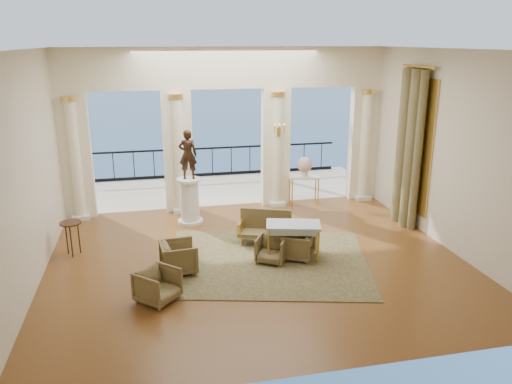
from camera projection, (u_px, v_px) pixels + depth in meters
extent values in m
plane|color=#552F11|center=(257.00, 261.00, 11.03)|extent=(9.00, 9.00, 0.00)
plane|color=beige|center=(322.00, 231.00, 6.63)|extent=(9.00, 0.00, 9.00)
plane|color=beige|center=(26.00, 174.00, 9.45)|extent=(0.00, 8.00, 8.00)
plane|color=beige|center=(451.00, 152.00, 11.29)|extent=(0.00, 8.00, 8.00)
plane|color=white|center=(257.00, 49.00, 9.71)|extent=(9.00, 9.00, 0.00)
cube|color=#FDF5CF|center=(226.00, 68.00, 13.47)|extent=(9.00, 0.30, 1.10)
cube|color=#FDF5CF|center=(76.00, 156.00, 13.29)|extent=(0.80, 0.30, 3.40)
cylinder|color=#FDF5CF|center=(76.00, 162.00, 13.15)|extent=(0.28, 0.28, 3.20)
cylinder|color=gold|center=(69.00, 98.00, 12.67)|extent=(0.40, 0.40, 0.12)
cube|color=silver|center=(82.00, 216.00, 13.60)|extent=(0.45, 0.45, 0.12)
cube|color=#FDF5CF|center=(178.00, 152.00, 13.84)|extent=(0.80, 0.30, 3.40)
cylinder|color=#FDF5CF|center=(179.00, 157.00, 13.70)|extent=(0.28, 0.28, 3.20)
cylinder|color=gold|center=(176.00, 96.00, 13.22)|extent=(0.40, 0.40, 0.12)
cube|color=silver|center=(181.00, 210.00, 14.15)|extent=(0.45, 0.45, 0.12)
cube|color=#FDF5CF|center=(276.00, 147.00, 14.41)|extent=(0.80, 0.30, 3.40)
cylinder|color=#FDF5CF|center=(277.00, 152.00, 14.27)|extent=(0.28, 0.28, 3.20)
cylinder|color=gold|center=(278.00, 94.00, 13.79)|extent=(0.40, 0.40, 0.12)
cube|color=silver|center=(276.00, 203.00, 14.72)|extent=(0.45, 0.45, 0.12)
cube|color=#FDF5CF|center=(363.00, 143.00, 14.96)|extent=(0.80, 0.30, 3.40)
cylinder|color=#FDF5CF|center=(365.00, 148.00, 14.82)|extent=(0.28, 0.28, 3.20)
cylinder|color=gold|center=(369.00, 92.00, 14.34)|extent=(0.40, 0.40, 0.12)
cube|color=silver|center=(362.00, 197.00, 15.27)|extent=(0.45, 0.45, 0.12)
cube|color=#B6AA96|center=(219.00, 189.00, 16.46)|extent=(10.00, 3.60, 0.10)
cube|color=black|center=(212.00, 148.00, 17.65)|extent=(9.00, 0.06, 0.06)
cube|color=black|center=(213.00, 174.00, 17.93)|extent=(9.00, 0.06, 0.10)
cylinder|color=black|center=(212.00, 162.00, 17.79)|extent=(0.03, 0.03, 1.00)
cylinder|color=black|center=(93.00, 168.00, 16.96)|extent=(0.03, 0.03, 1.00)
cylinder|color=black|center=(321.00, 156.00, 18.63)|extent=(0.03, 0.03, 1.00)
cylinder|color=#4C3823|center=(273.00, 119.00, 16.99)|extent=(0.20, 0.20, 4.20)
plane|color=#275796|center=(164.00, 120.00, 68.83)|extent=(160.00, 160.00, 0.00)
cylinder|color=brown|center=(418.00, 153.00, 12.30)|extent=(0.26, 0.26, 4.00)
cylinder|color=brown|center=(407.00, 149.00, 12.71)|extent=(0.32, 0.32, 4.00)
cylinder|color=brown|center=(400.00, 146.00, 13.14)|extent=(0.26, 0.26, 4.00)
cylinder|color=gold|center=(418.00, 67.00, 12.13)|extent=(0.08, 1.40, 0.08)
cube|color=gold|center=(415.00, 145.00, 12.73)|extent=(0.04, 1.60, 3.40)
cube|color=gold|center=(279.00, 132.00, 13.97)|extent=(0.10, 0.04, 0.25)
cylinder|color=gold|center=(275.00, 129.00, 13.83)|extent=(0.02, 0.02, 0.22)
cylinder|color=gold|center=(279.00, 129.00, 13.86)|extent=(0.02, 0.02, 0.22)
cylinder|color=gold|center=(284.00, 129.00, 13.89)|extent=(0.02, 0.02, 0.22)
cube|color=#35381A|center=(265.00, 261.00, 10.97)|extent=(5.20, 4.47, 0.02)
imported|color=#4A3F22|center=(158.00, 284.00, 9.24)|extent=(0.92, 0.92, 0.69)
imported|color=#4A3F22|center=(272.00, 248.00, 10.91)|extent=(0.82, 0.80, 0.63)
imported|color=#4A3F22|center=(298.00, 244.00, 11.06)|extent=(0.86, 0.87, 0.67)
imported|color=#4A3F22|center=(179.00, 256.00, 10.39)|extent=(0.73, 0.77, 0.73)
cube|color=#4A3F22|center=(264.00, 234.00, 11.83)|extent=(1.32, 0.91, 0.09)
cube|color=#4A3F22|center=(266.00, 219.00, 11.97)|extent=(1.17, 0.51, 0.50)
cube|color=gold|center=(241.00, 226.00, 11.86)|extent=(0.25, 0.49, 0.24)
cube|color=gold|center=(289.00, 229.00, 11.70)|extent=(0.25, 0.49, 0.24)
cylinder|color=gold|center=(241.00, 242.00, 11.76)|extent=(0.05, 0.05, 0.23)
cylinder|color=gold|center=(286.00, 244.00, 11.61)|extent=(0.05, 0.05, 0.23)
cylinder|color=gold|center=(244.00, 235.00, 12.14)|extent=(0.05, 0.05, 0.23)
cylinder|color=gold|center=(287.00, 238.00, 11.99)|extent=(0.05, 0.05, 0.23)
cube|color=#A3BCC9|center=(293.00, 225.00, 10.95)|extent=(1.31, 0.92, 0.05)
cylinder|color=gold|center=(269.00, 246.00, 10.83)|extent=(0.05, 0.05, 0.76)
cylinder|color=gold|center=(318.00, 247.00, 10.79)|extent=(0.05, 0.05, 0.76)
cylinder|color=gold|center=(269.00, 237.00, 11.35)|extent=(0.05, 0.05, 0.76)
cylinder|color=gold|center=(316.00, 238.00, 11.31)|extent=(0.05, 0.05, 0.76)
cylinder|color=silver|center=(191.00, 221.00, 13.29)|extent=(0.67, 0.67, 0.09)
cylinder|color=silver|center=(190.00, 201.00, 13.13)|extent=(0.49, 0.49, 1.07)
cylinder|color=silver|center=(189.00, 180.00, 12.96)|extent=(0.62, 0.62, 0.07)
imported|color=black|center=(188.00, 154.00, 12.76)|extent=(0.52, 0.40, 1.28)
cube|color=silver|center=(304.00, 178.00, 14.55)|extent=(0.95, 0.52, 0.05)
cylinder|color=gold|center=(291.00, 193.00, 14.55)|extent=(0.04, 0.04, 0.80)
cylinder|color=gold|center=(318.00, 193.00, 14.56)|extent=(0.04, 0.04, 0.80)
cylinder|color=gold|center=(290.00, 190.00, 14.79)|extent=(0.04, 0.04, 0.80)
cylinder|color=gold|center=(317.00, 190.00, 14.80)|extent=(0.04, 0.04, 0.80)
cylinder|color=silver|center=(305.00, 172.00, 14.50)|extent=(0.22, 0.22, 0.27)
sphere|color=tan|center=(305.00, 165.00, 14.44)|extent=(0.44, 0.44, 0.44)
cylinder|color=black|center=(70.00, 223.00, 11.12)|extent=(0.48, 0.48, 0.03)
cylinder|color=black|center=(79.00, 237.00, 11.33)|extent=(0.03, 0.03, 0.75)
cylinder|color=black|center=(67.00, 238.00, 11.28)|extent=(0.03, 0.03, 0.75)
cylinder|color=black|center=(71.00, 242.00, 11.09)|extent=(0.03, 0.03, 0.75)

